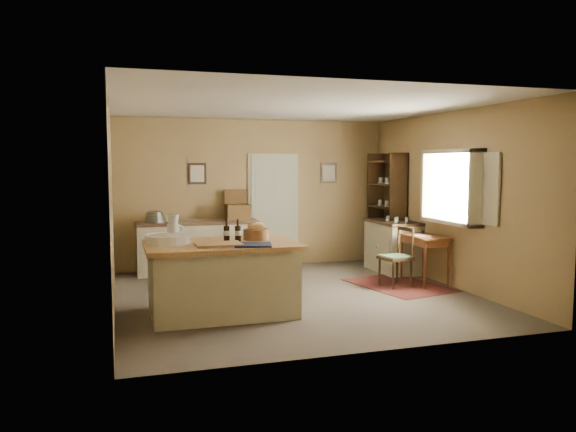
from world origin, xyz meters
name	(u,v)px	position (x,y,z in m)	size (l,w,h in m)	color
ground	(297,296)	(0.00, 0.00, 0.00)	(5.00, 5.00, 0.00)	brown
wall_back	(255,193)	(0.00, 2.50, 1.35)	(5.00, 0.10, 2.70)	olive
wall_front	(375,219)	(0.00, -2.50, 1.35)	(5.00, 0.10, 2.70)	olive
wall_left	(112,206)	(-2.50, 0.00, 1.35)	(0.10, 5.00, 2.70)	olive
wall_right	(450,199)	(2.50, 0.00, 1.35)	(0.10, 5.00, 2.70)	olive
ceiling	(297,106)	(0.00, 0.00, 2.70)	(5.00, 5.00, 0.00)	silver
door	(273,209)	(0.35, 2.47, 1.05)	(0.97, 0.06, 2.11)	#AFB298
framed_prints	(265,173)	(0.20, 2.48, 1.72)	(2.82, 0.02, 0.38)	black
window	(454,187)	(2.42, -0.20, 1.55)	(0.25, 1.99, 1.12)	#B8B28F
work_island	(221,276)	(-1.20, -0.63, 0.48)	(1.89, 1.23, 1.20)	#B8B28F
sideboard	(198,245)	(-1.10, 2.20, 0.48)	(2.09, 0.59, 1.18)	#B8B28F
rug	(399,285)	(1.75, 0.20, 0.00)	(1.10, 1.60, 0.01)	#451712
writing_desk	(424,242)	(2.20, 0.23, 0.66)	(0.49, 0.81, 0.82)	#3E1E0E
desk_chair	(395,258)	(1.65, 0.15, 0.45)	(0.42, 0.42, 0.90)	black
right_cabinet	(393,246)	(2.20, 1.27, 0.46)	(0.63, 1.13, 0.99)	#B8B28F
shelving_unit	(389,210)	(2.35, 1.76, 1.04)	(0.35, 0.94, 2.09)	black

